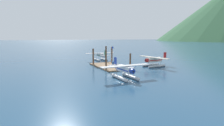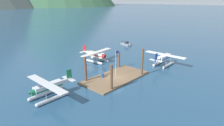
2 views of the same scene
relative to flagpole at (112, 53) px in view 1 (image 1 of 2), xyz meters
name	(u,v)px [view 1 (image 1 of 2)]	position (x,y,z in m)	size (l,w,h in m)	color
ground_plane	(110,67)	(-0.59, -0.46, -3.75)	(1200.00, 1200.00, 0.00)	navy
dock_platform	(110,66)	(-0.59, -0.46, -3.60)	(14.35, 7.02, 0.30)	brown
piling_near_left	(93,57)	(-5.33, -3.58, -1.31)	(0.46, 0.46, 4.87)	brown
piling_near_right	(106,59)	(4.24, -3.62, -0.77)	(0.39, 0.39, 5.95)	brown
piling_far_left	(112,55)	(-5.96, 2.68, -1.17)	(0.48, 0.48, 5.17)	brown
piling_far_right	(130,61)	(4.53, 3.03, -1.74)	(0.42, 0.42, 4.01)	brown
flagpole	(112,53)	(0.00, 0.00, 0.00)	(0.95, 0.10, 5.49)	silver
fuel_drum	(113,63)	(-2.62, 1.46, -3.01)	(0.62, 0.62, 0.88)	#1E4C99
seaplane_cream_bow_right	(154,61)	(4.39, 10.71, -2.17)	(10.49, 7.96, 3.84)	#B7BABF
seaplane_white_stbd_aft	(125,71)	(13.85, -3.70, -2.17)	(7.98, 10.42, 3.84)	#B7BABF
seaplane_silver_port_fwd	(101,56)	(-14.32, 2.22, -2.17)	(7.98, 10.40, 3.84)	#B7BABF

